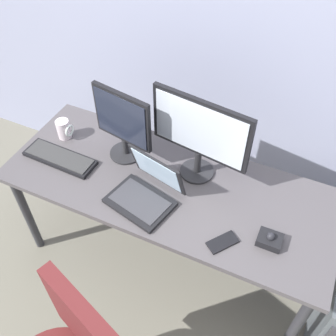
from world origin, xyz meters
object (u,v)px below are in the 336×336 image
at_px(monitor_side, 123,123).
at_px(trackball_mouse, 270,239).
at_px(laptop, 146,190).
at_px(monitor_main, 200,133).
at_px(keyboard, 60,158).
at_px(coffee_mug, 64,129).
at_px(cell_phone, 223,242).

distance_m(monitor_side, trackball_mouse, 0.92).
relative_size(monitor_side, laptop, 1.11).
xyz_separation_m(monitor_main, laptop, (-0.16, -0.26, -0.22)).
relative_size(keyboard, coffee_mug, 3.62).
bearing_deg(keyboard, monitor_main, 17.52).
height_order(monitor_main, cell_phone, monitor_main).
bearing_deg(keyboard, laptop, -3.95).
xyz_separation_m(laptop, cell_phone, (0.43, -0.09, -0.05)).
xyz_separation_m(trackball_mouse, coffee_mug, (-1.26, 0.21, 0.03)).
bearing_deg(keyboard, coffee_mug, 115.83).
distance_m(monitor_side, laptop, 0.37).
xyz_separation_m(monitor_main, keyboard, (-0.71, -0.23, -0.26)).
bearing_deg(cell_phone, laptop, -155.12).
height_order(monitor_side, trackball_mouse, monitor_side).
bearing_deg(keyboard, cell_phone, -7.56).
bearing_deg(trackball_mouse, keyboard, 178.10).
bearing_deg(coffee_mug, cell_phone, -15.64).
bearing_deg(cell_phone, monitor_side, -168.35).
relative_size(trackball_mouse, cell_phone, 0.77).
bearing_deg(laptop, coffee_mug, 161.97).
height_order(trackball_mouse, coffee_mug, coffee_mug).
relative_size(monitor_side, coffee_mug, 3.58).
height_order(monitor_side, coffee_mug, monitor_side).
relative_size(monitor_side, trackball_mouse, 3.72).
bearing_deg(keyboard, monitor_side, 31.80).
distance_m(monitor_main, coffee_mug, 0.83).
bearing_deg(trackball_mouse, cell_phone, -154.27).
distance_m(trackball_mouse, cell_phone, 0.21).
xyz_separation_m(keyboard, laptop, (0.55, -0.04, 0.04)).
bearing_deg(coffee_mug, laptop, -18.03).
relative_size(monitor_main, monitor_side, 1.27).
height_order(monitor_side, laptop, monitor_side).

